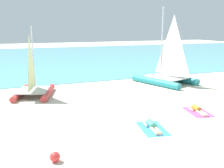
{
  "coord_description": "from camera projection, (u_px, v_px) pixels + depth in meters",
  "views": [
    {
      "loc": [
        -5.65,
        -9.13,
        4.59
      ],
      "look_at": [
        0.0,
        5.26,
        1.2
      ],
      "focal_mm": 41.66,
      "sensor_mm": 36.0,
      "label": 1
    }
  ],
  "objects": [
    {
      "name": "sailboat_teal",
      "position": [
        166.0,
        72.0,
        21.48
      ],
      "size": [
        4.37,
        5.46,
        6.19
      ],
      "rotation": [
        0.0,
        0.0,
        0.32
      ],
      "color": "teal",
      "rests_on": "ground"
    },
    {
      "name": "beach_ball",
      "position": [
        55.0,
        157.0,
        9.01
      ],
      "size": [
        0.37,
        0.37,
        0.37
      ],
      "primitive_type": "sphere",
      "color": "red",
      "rests_on": "ground"
    },
    {
      "name": "ocean_water",
      "position": [
        50.0,
        57.0,
        40.11
      ],
      "size": [
        120.0,
        40.0,
        0.05
      ],
      "primitive_type": "cube",
      "color": "#5BB2C1",
      "rests_on": "ground"
    },
    {
      "name": "towel_left",
      "position": [
        153.0,
        128.0,
        12.0
      ],
      "size": [
        1.42,
        2.07,
        0.01
      ],
      "primitive_type": "cube",
      "rotation": [
        0.0,
        0.0,
        -0.18
      ],
      "color": "#338CD8",
      "rests_on": "ground"
    },
    {
      "name": "sunbather_left",
      "position": [
        152.0,
        125.0,
        12.04
      ],
      "size": [
        0.68,
        1.56,
        0.3
      ],
      "rotation": [
        0.0,
        0.0,
        -0.18
      ],
      "color": "#3FB28C",
      "rests_on": "towel_left"
    },
    {
      "name": "towel_middle",
      "position": [
        198.0,
        112.0,
        14.34
      ],
      "size": [
        1.46,
        2.08,
        0.01
      ],
      "primitive_type": "cube",
      "rotation": [
        0.0,
        0.0,
        -0.2
      ],
      "color": "#D84C99",
      "rests_on": "ground"
    },
    {
      "name": "ground_plane",
      "position": [
        90.0,
        87.0,
        20.39
      ],
      "size": [
        120.0,
        120.0,
        0.0
      ],
      "primitive_type": "plane",
      "color": "beige"
    },
    {
      "name": "sunbather_middle",
      "position": [
        197.0,
        109.0,
        14.38
      ],
      "size": [
        0.71,
        1.56,
        0.3
      ],
      "rotation": [
        0.0,
        0.0,
        -0.2
      ],
      "color": "orange",
      "rests_on": "towel_middle"
    },
    {
      "name": "sailboat_red",
      "position": [
        33.0,
        86.0,
        17.54
      ],
      "size": [
        3.23,
        4.11,
        4.7
      ],
      "rotation": [
        0.0,
        0.0,
        -0.29
      ],
      "color": "#CC3838",
      "rests_on": "ground"
    }
  ]
}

